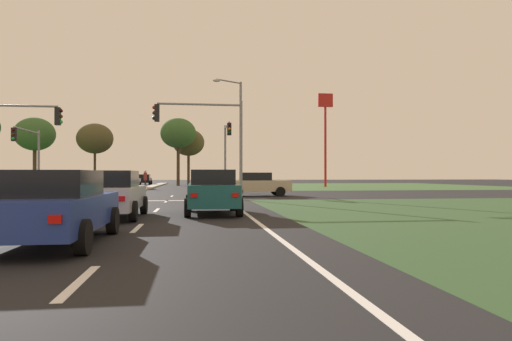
# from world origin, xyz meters

# --- Properties ---
(ground_plane) EXTENTS (200.00, 200.00, 0.00)m
(ground_plane) POSITION_xyz_m (0.00, 30.00, 0.00)
(ground_plane) COLOR black
(grass_verge_far_right) EXTENTS (35.00, 35.00, 0.01)m
(grass_verge_far_right) POSITION_xyz_m (25.50, 54.50, 0.00)
(grass_verge_far_right) COLOR #385B2D
(grass_verge_far_right) RESTS_ON ground
(median_island_near) EXTENTS (1.20, 22.00, 0.14)m
(median_island_near) POSITION_xyz_m (0.00, 11.00, 0.07)
(median_island_near) COLOR #ADA89E
(median_island_near) RESTS_ON ground
(median_island_far) EXTENTS (1.20, 36.00, 0.14)m
(median_island_far) POSITION_xyz_m (0.00, 55.00, 0.07)
(median_island_far) COLOR #ADA89E
(median_island_far) RESTS_ON ground
(lane_dash_near) EXTENTS (0.14, 2.00, 0.01)m
(lane_dash_near) POSITION_xyz_m (3.50, 4.33, 0.01)
(lane_dash_near) COLOR silver
(lane_dash_near) RESTS_ON ground
(lane_dash_second) EXTENTS (0.14, 2.00, 0.01)m
(lane_dash_second) POSITION_xyz_m (3.50, 10.33, 0.01)
(lane_dash_second) COLOR silver
(lane_dash_second) RESTS_ON ground
(lane_dash_third) EXTENTS (0.14, 2.00, 0.01)m
(lane_dash_third) POSITION_xyz_m (3.50, 16.33, 0.01)
(lane_dash_third) COLOR silver
(lane_dash_third) RESTS_ON ground
(lane_dash_fourth) EXTENTS (0.14, 2.00, 0.01)m
(lane_dash_fourth) POSITION_xyz_m (3.50, 22.33, 0.01)
(lane_dash_fourth) COLOR silver
(lane_dash_fourth) RESTS_ON ground
(lane_dash_fifth) EXTENTS (0.14, 2.00, 0.01)m
(lane_dash_fifth) POSITION_xyz_m (3.50, 28.33, 0.01)
(lane_dash_fifth) COLOR silver
(lane_dash_fifth) RESTS_ON ground
(edge_line_right) EXTENTS (0.14, 24.00, 0.01)m
(edge_line_right) POSITION_xyz_m (6.85, 12.00, 0.01)
(edge_line_right) COLOR silver
(edge_line_right) RESTS_ON ground
(stop_bar_near) EXTENTS (6.40, 0.50, 0.01)m
(stop_bar_near) POSITION_xyz_m (3.80, 23.00, 0.01)
(stop_bar_near) COLOR silver
(stop_bar_near) RESTS_ON ground
(crosswalk_bar_second) EXTENTS (0.70, 2.80, 0.01)m
(crosswalk_bar_second) POSITION_xyz_m (-5.25, 24.80, 0.01)
(crosswalk_bar_second) COLOR silver
(crosswalk_bar_second) RESTS_ON ground
(crosswalk_bar_third) EXTENTS (0.70, 2.80, 0.01)m
(crosswalk_bar_third) POSITION_xyz_m (-4.10, 24.80, 0.01)
(crosswalk_bar_third) COLOR silver
(crosswalk_bar_third) RESTS_ON ground
(crosswalk_bar_fourth) EXTENTS (0.70, 2.80, 0.01)m
(crosswalk_bar_fourth) POSITION_xyz_m (-2.95, 24.80, 0.01)
(crosswalk_bar_fourth) COLOR silver
(crosswalk_bar_fourth) RESTS_ON ground
(crosswalk_bar_fifth) EXTENTS (0.70, 2.80, 0.01)m
(crosswalk_bar_fifth) POSITION_xyz_m (-1.80, 24.80, 0.01)
(crosswalk_bar_fifth) COLOR silver
(crosswalk_bar_fifth) RESTS_ON ground
(crosswalk_bar_sixth) EXTENTS (0.70, 2.80, 0.01)m
(crosswalk_bar_sixth) POSITION_xyz_m (-0.65, 24.80, 0.01)
(crosswalk_bar_sixth) COLOR silver
(crosswalk_bar_sixth) RESTS_ON ground
(crosswalk_bar_seventh) EXTENTS (0.70, 2.80, 0.01)m
(crosswalk_bar_seventh) POSITION_xyz_m (0.50, 24.80, 0.01)
(crosswalk_bar_seventh) COLOR silver
(crosswalk_bar_seventh) RESTS_ON ground
(crosswalk_bar_eighth) EXTENTS (0.70, 2.80, 0.01)m
(crosswalk_bar_eighth) POSITION_xyz_m (1.65, 24.80, 0.01)
(crosswalk_bar_eighth) COLOR silver
(crosswalk_bar_eighth) RESTS_ON ground
(car_teal_near) EXTENTS (1.95, 4.23, 1.59)m
(car_teal_near) POSITION_xyz_m (5.63, 14.51, 0.81)
(car_teal_near) COLOR #19565B
(car_teal_near) RESTS_ON ground
(car_grey_second) EXTENTS (2.02, 4.44, 1.53)m
(car_grey_second) POSITION_xyz_m (-2.33, 51.19, 0.79)
(car_grey_second) COLOR slate
(car_grey_second) RESTS_ON ground
(car_blue_third) EXTENTS (2.03, 4.54, 1.50)m
(car_blue_third) POSITION_xyz_m (2.16, 7.75, 0.77)
(car_blue_third) COLOR navy
(car_blue_third) RESTS_ON ground
(car_navy_fourth) EXTENTS (2.04, 4.46, 1.47)m
(car_navy_fourth) POSITION_xyz_m (-2.30, 44.15, 0.75)
(car_navy_fourth) COLOR #161E47
(car_navy_fourth) RESTS_ON ground
(car_silver_sixth) EXTENTS (2.03, 4.44, 1.55)m
(car_silver_sixth) POSITION_xyz_m (2.28, 13.30, 0.79)
(car_silver_sixth) COLOR #B7B7BC
(car_silver_sixth) RESTS_ON ground
(car_beige_seventh) EXTENTS (4.40, 2.07, 1.57)m
(car_beige_seventh) POSITION_xyz_m (9.15, 27.88, 0.80)
(car_beige_seventh) COLOR #BCAD8E
(car_beige_seventh) RESTS_ON ground
(car_black_eighth) EXTENTS (2.10, 4.26, 1.50)m
(car_black_eighth) POSITION_xyz_m (-2.20, 63.37, 0.77)
(car_black_eighth) COLOR black
(car_black_eighth) RESTS_ON ground
(traffic_signal_far_right) EXTENTS (0.32, 4.86, 5.68)m
(traffic_signal_far_right) POSITION_xyz_m (7.60, 34.85, 3.92)
(traffic_signal_far_right) COLOR gray
(traffic_signal_far_right) RESTS_ON ground
(traffic_signal_near_right) EXTENTS (5.03, 0.32, 5.62)m
(traffic_signal_near_right) POSITION_xyz_m (5.78, 23.40, 3.90)
(traffic_signal_near_right) COLOR gray
(traffic_signal_near_right) RESTS_ON ground
(traffic_signal_far_left) EXTENTS (0.32, 5.39, 5.04)m
(traffic_signal_far_left) POSITION_xyz_m (-7.60, 34.52, 3.54)
(traffic_signal_far_left) COLOR gray
(traffic_signal_far_left) RESTS_ON ground
(street_lamp_second) EXTENTS (2.26, 1.48, 8.45)m
(street_lamp_second) POSITION_xyz_m (8.23, 31.61, 4.78)
(street_lamp_second) COLOR gray
(street_lamp_second) RESTS_ON ground
(pedestrian_at_median) EXTENTS (0.34, 0.34, 1.75)m
(pedestrian_at_median) POSITION_xyz_m (0.11, 43.88, 1.20)
(pedestrian_at_median) COLOR #232833
(pedestrian_at_median) RESTS_ON median_island_far
(fastfood_pole_sign) EXTENTS (1.80, 0.40, 11.18)m
(fastfood_pole_sign) POSITION_xyz_m (20.51, 49.98, 8.18)
(fastfood_pole_sign) COLOR red
(fastfood_pole_sign) RESTS_ON ground
(treeline_second) EXTENTS (5.06, 5.06, 8.88)m
(treeline_second) POSITION_xyz_m (-15.55, 59.33, 6.68)
(treeline_second) COLOR #423323
(treeline_second) RESTS_ON ground
(treeline_third) EXTENTS (4.74, 4.74, 8.28)m
(treeline_third) POSITION_xyz_m (-8.16, 59.83, 6.25)
(treeline_third) COLOR #423323
(treeline_third) RESTS_ON ground
(treeline_fourth) EXTENTS (4.44, 4.44, 7.88)m
(treeline_fourth) POSITION_xyz_m (4.13, 61.65, 5.97)
(treeline_fourth) COLOR #423323
(treeline_fourth) RESTS_ON ground
(treeline_fifth) EXTENTS (4.68, 4.68, 8.93)m
(treeline_fifth) POSITION_xyz_m (2.83, 57.93, 6.90)
(treeline_fifth) COLOR #423323
(treeline_fifth) RESTS_ON ground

